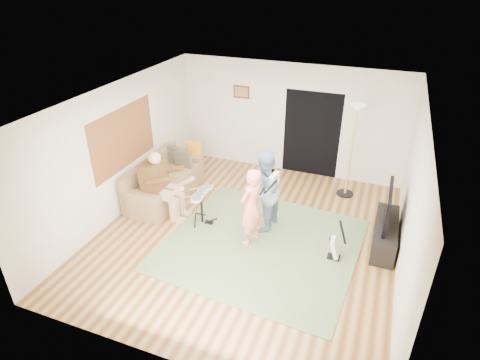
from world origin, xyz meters
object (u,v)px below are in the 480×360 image
(sofa, at_px, (162,184))
(dining_chair, at_px, (193,167))
(tv_cabinet, at_px, (385,234))
(torchiere_lamp, at_px, (353,135))
(guitarist, at_px, (263,192))
(television, at_px, (388,206))
(drum_kit, at_px, (202,209))
(guitar_spare, at_px, (335,248))
(singer, at_px, (251,207))

(sofa, bearing_deg, dining_chair, 73.62)
(dining_chair, bearing_deg, tv_cabinet, -18.31)
(sofa, relative_size, torchiere_lamp, 1.01)
(guitarist, bearing_deg, television, 103.87)
(drum_kit, relative_size, tv_cabinet, 0.52)
(drum_kit, height_order, television, television)
(dining_chair, relative_size, television, 0.85)
(guitarist, bearing_deg, dining_chair, -114.37)
(tv_cabinet, bearing_deg, torchiere_lamp, 119.50)
(guitar_spare, bearing_deg, tv_cabinet, 42.07)
(television, bearing_deg, drum_kit, -171.23)
(sofa, height_order, dining_chair, dining_chair)
(drum_kit, relative_size, torchiere_lamp, 0.34)
(singer, height_order, television, singer)
(tv_cabinet, bearing_deg, guitarist, -173.21)
(sofa, relative_size, tv_cabinet, 1.53)
(singer, xyz_separation_m, television, (2.31, 0.79, 0.08))
(tv_cabinet, bearing_deg, dining_chair, 166.60)
(singer, bearing_deg, dining_chair, -113.36)
(sofa, distance_m, television, 4.78)
(singer, xyz_separation_m, tv_cabinet, (2.36, 0.79, -0.52))
(sofa, height_order, tv_cabinet, sofa)
(sofa, distance_m, dining_chair, 1.00)
(guitarist, distance_m, tv_cabinet, 2.38)
(guitarist, bearing_deg, tv_cabinet, 103.72)
(dining_chair, distance_m, television, 4.62)
(tv_cabinet, bearing_deg, guitar_spare, -137.93)
(drum_kit, xyz_separation_m, guitarist, (1.20, 0.26, 0.51))
(singer, relative_size, dining_chair, 1.66)
(drum_kit, bearing_deg, singer, -12.93)
(guitarist, relative_size, television, 1.52)
(guitar_spare, bearing_deg, sofa, 168.22)
(drum_kit, xyz_separation_m, tv_cabinet, (3.50, 0.53, -0.07))
(guitar_spare, distance_m, tv_cabinet, 1.07)
(guitar_spare, xyz_separation_m, torchiere_lamp, (-0.14, 2.37, 1.22))
(torchiere_lamp, xyz_separation_m, television, (0.88, -1.65, -0.61))
(singer, height_order, guitarist, guitarist)
(guitarist, bearing_deg, sofa, -91.96)
(torchiere_lamp, relative_size, television, 1.95)
(drum_kit, height_order, guitar_spare, guitar_spare)
(guitarist, distance_m, guitar_spare, 1.67)
(guitar_spare, relative_size, television, 0.75)
(singer, distance_m, television, 2.45)
(torchiere_lamp, height_order, tv_cabinet, torchiere_lamp)
(guitar_spare, height_order, torchiere_lamp, torchiere_lamp)
(dining_chair, bearing_deg, drum_kit, -62.67)
(drum_kit, distance_m, television, 3.53)
(guitarist, relative_size, guitar_spare, 2.02)
(torchiere_lamp, bearing_deg, sofa, -158.37)
(torchiere_lamp, bearing_deg, television, -61.83)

